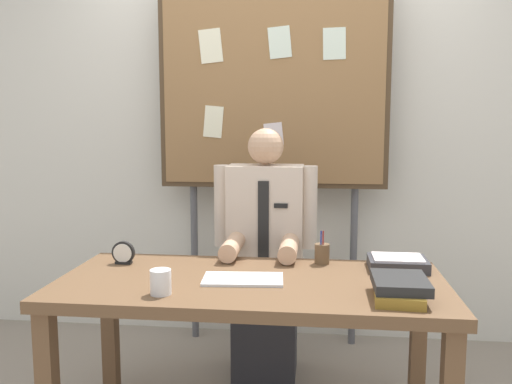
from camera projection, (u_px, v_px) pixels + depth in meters
The scene contains 10 objects.
back_wall at pixel (275, 128), 3.46m from camera, with size 6.40×0.08×2.70m, color silver.
desk at pixel (251, 300), 2.30m from camera, with size 1.64×0.76×0.73m.
person at pixel (265, 264), 2.92m from camera, with size 0.55×0.56×1.36m.
bulletin_board at pixel (273, 89), 3.23m from camera, with size 1.38×0.09×2.24m.
book_stack at pixel (399, 288), 2.04m from camera, with size 0.21×0.28×0.08m.
open_notebook at pixel (243, 279), 2.27m from camera, with size 0.34×0.19×0.01m, color white.
desk_clock at pixel (123, 254), 2.54m from camera, with size 0.11×0.04×0.11m.
coffee_mug at pixel (161, 282), 2.09m from camera, with size 0.08×0.08×0.10m, color white.
pen_holder at pixel (322, 254), 2.54m from camera, with size 0.07×0.07×0.16m.
paper_tray at pixel (398, 263), 2.45m from camera, with size 0.26×0.20×0.06m.
Camera 1 is at (0.28, -2.20, 1.39)m, focal length 37.89 mm.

